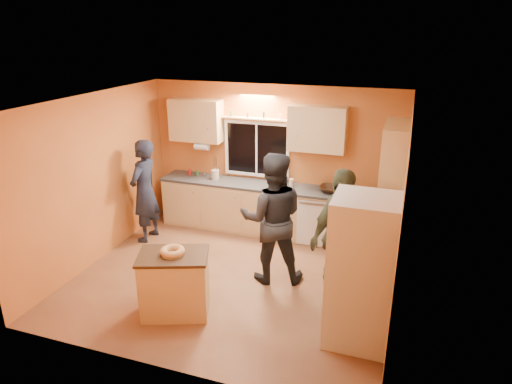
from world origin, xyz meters
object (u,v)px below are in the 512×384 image
at_px(person_right, 339,235).
at_px(island, 175,283).
at_px(person_center, 272,218).
at_px(person_left, 145,191).
at_px(refrigerator, 361,272).

bearing_deg(person_right, island, 148.47).
relative_size(island, person_right, 0.56).
xyz_separation_m(person_center, person_right, (0.97, -0.14, -0.05)).
xyz_separation_m(island, person_center, (0.93, 1.22, 0.53)).
relative_size(person_center, person_right, 1.05).
bearing_deg(person_left, person_center, 77.26).
bearing_deg(person_right, person_left, 106.90).
bearing_deg(island, person_center, 32.39).
bearing_deg(refrigerator, person_center, 143.74).
distance_m(island, person_center, 1.62).
distance_m(person_left, person_center, 2.50).
relative_size(refrigerator, person_left, 1.01).
relative_size(island, person_center, 0.53).
bearing_deg(person_left, island, 40.69).
height_order(island, person_center, person_center).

